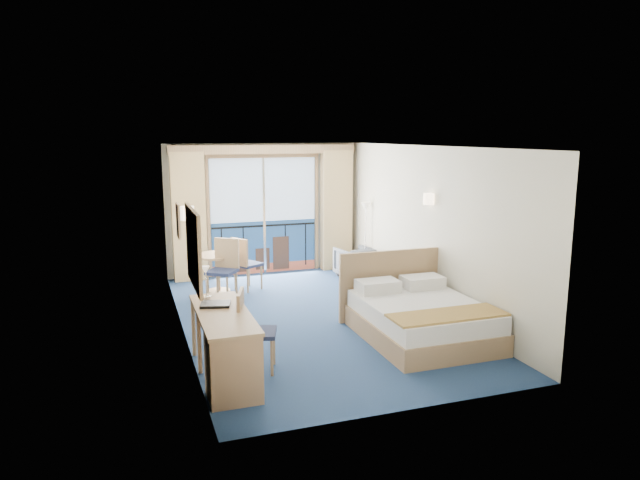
# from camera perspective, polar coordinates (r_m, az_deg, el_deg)

# --- Properties ---
(floor) EXTENTS (6.50, 6.50, 0.00)m
(floor) POSITION_cam_1_polar(r_m,az_deg,el_deg) (9.15, -0.77, -7.80)
(floor) COLOR navy
(floor) RESTS_ON ground
(room_walls) EXTENTS (4.04, 6.54, 2.72)m
(room_walls) POSITION_cam_1_polar(r_m,az_deg,el_deg) (8.76, -0.80, 3.30)
(room_walls) COLOR beige
(room_walls) RESTS_ON ground
(balcony_door) EXTENTS (2.36, 0.03, 2.52)m
(balcony_door) POSITION_cam_1_polar(r_m,az_deg,el_deg) (11.91, -5.64, 2.11)
(balcony_door) COLOR navy
(balcony_door) RESTS_ON room_walls
(curtain_left) EXTENTS (0.65, 0.22, 2.55)m
(curtain_left) POSITION_cam_1_polar(r_m,az_deg,el_deg) (11.50, -12.99, 2.25)
(curtain_left) COLOR tan
(curtain_left) RESTS_ON room_walls
(curtain_right) EXTENTS (0.65, 0.22, 2.55)m
(curtain_right) POSITION_cam_1_polar(r_m,az_deg,el_deg) (12.20, 1.65, 2.98)
(curtain_right) COLOR tan
(curtain_right) RESTS_ON room_walls
(pelmet) EXTENTS (3.80, 0.25, 0.18)m
(pelmet) POSITION_cam_1_polar(r_m,az_deg,el_deg) (11.68, -5.60, 9.02)
(pelmet) COLOR tan
(pelmet) RESTS_ON room_walls
(mirror) EXTENTS (0.05, 1.25, 0.95)m
(mirror) POSITION_cam_1_polar(r_m,az_deg,el_deg) (6.93, -12.52, -0.80)
(mirror) COLOR tan
(mirror) RESTS_ON room_walls
(wall_print) EXTENTS (0.04, 0.42, 0.52)m
(wall_print) POSITION_cam_1_polar(r_m,az_deg,el_deg) (8.83, -13.98, 1.89)
(wall_print) COLOR tan
(wall_print) RESTS_ON room_walls
(sconce_left) EXTENTS (0.18, 0.18, 0.18)m
(sconce_left) POSITION_cam_1_polar(r_m,az_deg,el_deg) (7.76, -13.14, 2.63)
(sconce_left) COLOR #FFDCB2
(sconce_left) RESTS_ON room_walls
(sconce_right) EXTENTS (0.18, 0.18, 0.18)m
(sconce_right) POSITION_cam_1_polar(r_m,az_deg,el_deg) (9.40, 10.84, 4.06)
(sconce_right) COLOR #FFDCB2
(sconce_right) RESTS_ON room_walls
(bed) EXTENTS (1.74, 2.07, 1.09)m
(bed) POSITION_cam_1_polar(r_m,az_deg,el_deg) (8.35, 9.95, -7.58)
(bed) COLOR tan
(bed) RESTS_ON ground
(nightstand) EXTENTS (0.39, 0.37, 0.51)m
(nightstand) POSITION_cam_1_polar(r_m,az_deg,el_deg) (9.70, 9.47, -5.31)
(nightstand) COLOR tan
(nightstand) RESTS_ON ground
(phone) EXTENTS (0.20, 0.18, 0.07)m
(phone) POSITION_cam_1_polar(r_m,az_deg,el_deg) (9.62, 9.79, -3.66)
(phone) COLOR beige
(phone) RESTS_ON nightstand
(armchair) EXTENTS (0.76, 0.78, 0.62)m
(armchair) POSITION_cam_1_polar(r_m,az_deg,el_deg) (11.65, 3.49, -2.22)
(armchair) COLOR #454A54
(armchair) RESTS_ON ground
(floor_lamp) EXTENTS (0.21, 0.21, 1.52)m
(floor_lamp) POSITION_cam_1_polar(r_m,az_deg,el_deg) (11.59, 4.60, 1.95)
(floor_lamp) COLOR silver
(floor_lamp) RESTS_ON ground
(desk) EXTENTS (0.60, 1.74, 0.81)m
(desk) POSITION_cam_1_polar(r_m,az_deg,el_deg) (6.56, -8.89, -11.34)
(desk) COLOR tan
(desk) RESTS_ON ground
(desk_chair) EXTENTS (0.56, 0.55, 1.02)m
(desk_chair) POSITION_cam_1_polar(r_m,az_deg,el_deg) (7.09, -6.94, -8.54)
(desk_chair) COLOR #1C2442
(desk_chair) RESTS_ON ground
(folder) EXTENTS (0.41, 0.35, 0.03)m
(folder) POSITION_cam_1_polar(r_m,az_deg,el_deg) (7.14, -10.41, -6.34)
(folder) COLOR black
(folder) RESTS_ON desk
(desk_lamp) EXTENTS (0.11, 0.11, 0.41)m
(desk_lamp) POSITION_cam_1_polar(r_m,az_deg,el_deg) (7.36, -11.35, -3.50)
(desk_lamp) COLOR silver
(desk_lamp) RESTS_ON desk
(round_table) EXTENTS (0.79, 0.79, 0.71)m
(round_table) POSITION_cam_1_polar(r_m,az_deg,el_deg) (10.67, -10.19, -2.32)
(round_table) COLOR tan
(round_table) RESTS_ON ground
(table_chair_a) EXTENTS (0.60, 0.59, 1.00)m
(table_chair_a) POSITION_cam_1_polar(r_m,az_deg,el_deg) (10.69, -7.56, -2.07)
(table_chair_a) COLOR #1C2442
(table_chair_a) RESTS_ON ground
(table_chair_b) EXTENTS (0.65, 0.65, 1.07)m
(table_chair_b) POSITION_cam_1_polar(r_m,az_deg,el_deg) (10.18, -9.57, -2.53)
(table_chair_b) COLOR #1C2442
(table_chair_b) RESTS_ON ground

